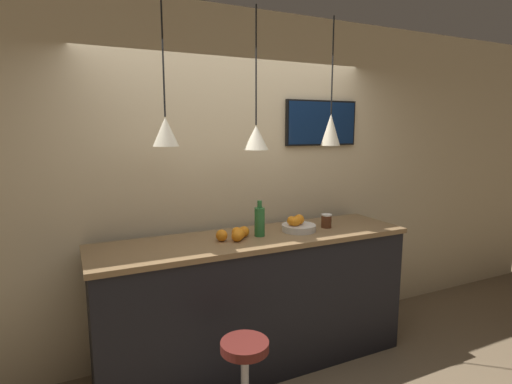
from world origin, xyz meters
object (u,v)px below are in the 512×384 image
at_px(fruit_bowl, 298,225).
at_px(mounted_tv, 322,123).
at_px(juice_bottle, 260,221).
at_px(bar_stool, 245,379).
at_px(spread_jar, 326,221).

bearing_deg(fruit_bowl, mounted_tv, 39.46).
bearing_deg(juice_bottle, bar_stool, -122.75).
bearing_deg(bar_stool, fruit_bowl, 40.27).
distance_m(bar_stool, mounted_tv, 2.28).
relative_size(juice_bottle, spread_jar, 2.44).
bearing_deg(bar_stool, spread_jar, 31.79).
relative_size(fruit_bowl, mounted_tv, 0.37).
bearing_deg(spread_jar, fruit_bowl, -179.86).
bearing_deg(bar_stool, juice_bottle, 57.25).
distance_m(fruit_bowl, juice_bottle, 0.36).
distance_m(bar_stool, spread_jar, 1.46).
bearing_deg(mounted_tv, fruit_bowl, -140.54).
distance_m(fruit_bowl, spread_jar, 0.28).
bearing_deg(juice_bottle, fruit_bowl, -0.12).
bearing_deg(juice_bottle, spread_jar, 0.00).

